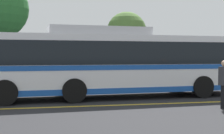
{
  "coord_description": "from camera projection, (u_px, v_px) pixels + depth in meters",
  "views": [
    {
      "loc": [
        -3.81,
        -13.97,
        1.91
      ],
      "look_at": [
        -0.93,
        -0.12,
        1.39
      ],
      "focal_mm": 50.0,
      "sensor_mm": 36.0,
      "label": 1
    }
  ],
  "objects": [
    {
      "name": "parked_car_3",
      "position": [
        184.0,
        73.0,
        21.32
      ],
      "size": [
        4.35,
        2.03,
        1.43
      ],
      "rotation": [
        0.0,
        0.0,
        1.59
      ],
      "color": "maroon",
      "rests_on": "ground_plane"
    },
    {
      "name": "parked_car_2",
      "position": [
        87.0,
        74.0,
        19.85
      ],
      "size": [
        4.19,
        1.92,
        1.47
      ],
      "rotation": [
        0.0,
        0.0,
        -1.6
      ],
      "color": "#335B33",
      "rests_on": "ground_plane"
    },
    {
      "name": "curb_strip",
      "position": [
        91.0,
        83.0,
        20.88
      ],
      "size": [
        40.66,
        0.36,
        0.15
      ],
      "primitive_type": "cube",
      "color": "#99999E",
      "rests_on": "ground_plane"
    },
    {
      "name": "lane_strip_0",
      "position": [
        124.0,
        105.0,
        12.06
      ],
      "size": [
        32.66,
        0.2,
        0.01
      ],
      "primitive_type": "cube",
      "rotation": [
        0.0,
        0.0,
        1.57
      ],
      "color": "gold",
      "rests_on": "ground_plane"
    },
    {
      "name": "transit_bus",
      "position": [
        112.0,
        62.0,
        14.15
      ],
      "size": [
        13.09,
        3.25,
        3.17
      ],
      "rotation": [
        0.0,
        0.0,
        -1.51
      ],
      "color": "silver",
      "rests_on": "ground_plane"
    },
    {
      "name": "tree_1",
      "position": [
        127.0,
        32.0,
        26.34
      ],
      "size": [
        3.38,
        3.38,
        5.61
      ],
      "color": "#513823",
      "rests_on": "ground_plane"
    },
    {
      "name": "ground_plane",
      "position": [
        131.0,
        97.0,
        14.52
      ],
      "size": [
        220.0,
        220.0,
        0.0
      ],
      "primitive_type": "plane",
      "color": "#262628"
    },
    {
      "name": "pedestrian_0",
      "position": [
        224.0,
        81.0,
        11.27
      ],
      "size": [
        0.47,
        0.36,
        1.74
      ],
      "rotation": [
        0.0,
        0.0,
        3.52
      ],
      "color": "black",
      "rests_on": "ground_plane"
    }
  ]
}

